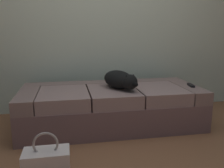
{
  "coord_description": "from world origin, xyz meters",
  "views": [
    {
      "loc": [
        -0.47,
        -1.56,
        1.05
      ],
      "look_at": [
        0.0,
        0.95,
        0.49
      ],
      "focal_mm": 38.63,
      "sensor_mm": 36.0,
      "label": 1
    }
  ],
  "objects": [
    {
      "name": "back_wall",
      "position": [
        0.0,
        1.65,
        1.4
      ],
      "size": [
        6.4,
        0.1,
        2.8
      ],
      "primitive_type": "cube",
      "color": "silver",
      "rests_on": "ground"
    },
    {
      "name": "couch",
      "position": [
        0.0,
        1.0,
        0.22
      ],
      "size": [
        1.97,
        0.87,
        0.44
      ],
      "color": "#795C5C",
      "rests_on": "ground"
    },
    {
      "name": "tv_remote",
      "position": [
        0.9,
        0.89,
        0.45
      ],
      "size": [
        0.07,
        0.16,
        0.02
      ],
      "primitive_type": "cube",
      "rotation": [
        0.0,
        0.0,
        -0.17
      ],
      "color": "black",
      "rests_on": "couch"
    },
    {
      "name": "dog_dark",
      "position": [
        0.09,
        0.92,
        0.54
      ],
      "size": [
        0.39,
        0.55,
        0.19
      ],
      "color": "black",
      "rests_on": "couch"
    },
    {
      "name": "handbag",
      "position": [
        -0.64,
        0.02,
        0.13
      ],
      "size": [
        0.32,
        0.18,
        0.38
      ],
      "color": "silver",
      "rests_on": "ground"
    }
  ]
}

